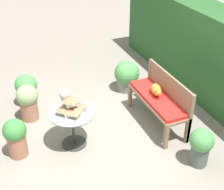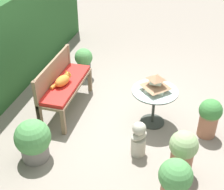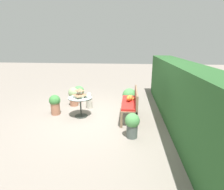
{
  "view_description": "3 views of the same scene",
  "coord_description": "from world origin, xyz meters",
  "px_view_note": "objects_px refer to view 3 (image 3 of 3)",
  "views": [
    {
      "loc": [
        3.58,
        -1.4,
        3.2
      ],
      "look_at": [
        -0.18,
        0.16,
        0.65
      ],
      "focal_mm": 50.0,
      "sensor_mm": 36.0,
      "label": 1
    },
    {
      "loc": [
        -3.96,
        -0.9,
        3.11
      ],
      "look_at": [
        -0.12,
        0.13,
        0.45
      ],
      "focal_mm": 50.0,
      "sensor_mm": 36.0,
      "label": 2
    },
    {
      "loc": [
        4.71,
        0.89,
        2.09
      ],
      "look_at": [
        -0.17,
        0.41,
        0.66
      ],
      "focal_mm": 28.0,
      "sensor_mm": 36.0,
      "label": 3
    }
  ],
  "objects_px": {
    "patio_table": "(80,101)",
    "potted_plant_patio_mid": "(79,93)",
    "pagoda_birdhouse": "(80,94)",
    "potted_plant_bench_left": "(55,104)",
    "cat": "(130,98)",
    "garden_bust": "(89,100)",
    "garden_bench": "(129,104)",
    "potted_plant_hedge_corner": "(129,97)",
    "potted_plant_table_far": "(74,96)",
    "potted_plant_path_edge": "(132,124)"
  },
  "relations": [
    {
      "from": "potted_plant_hedge_corner",
      "to": "potted_plant_path_edge",
      "type": "relative_size",
      "value": 1.02
    },
    {
      "from": "garden_bust",
      "to": "garden_bench",
      "type": "bearing_deg",
      "value": 98.74
    },
    {
      "from": "cat",
      "to": "garden_bust",
      "type": "xyz_separation_m",
      "value": [
        -0.67,
        -1.35,
        -0.33
      ]
    },
    {
      "from": "cat",
      "to": "potted_plant_bench_left",
      "type": "height_order",
      "value": "cat"
    },
    {
      "from": "cat",
      "to": "potted_plant_patio_mid",
      "type": "xyz_separation_m",
      "value": [
        -1.32,
        -1.89,
        -0.27
      ]
    },
    {
      "from": "cat",
      "to": "potted_plant_hedge_corner",
      "type": "bearing_deg",
      "value": -163.94
    },
    {
      "from": "garden_bust",
      "to": "potted_plant_patio_mid",
      "type": "distance_m",
      "value": 0.85
    },
    {
      "from": "cat",
      "to": "potted_plant_path_edge",
      "type": "relative_size",
      "value": 0.64
    },
    {
      "from": "patio_table",
      "to": "pagoda_birdhouse",
      "type": "distance_m",
      "value": 0.24
    },
    {
      "from": "potted_plant_patio_mid",
      "to": "cat",
      "type": "bearing_deg",
      "value": 55.1
    },
    {
      "from": "potted_plant_table_far",
      "to": "potted_plant_hedge_corner",
      "type": "bearing_deg",
      "value": 97.23
    },
    {
      "from": "cat",
      "to": "pagoda_birdhouse",
      "type": "distance_m",
      "value": 1.45
    },
    {
      "from": "cat",
      "to": "potted_plant_hedge_corner",
      "type": "relative_size",
      "value": 0.62
    },
    {
      "from": "garden_bench",
      "to": "potted_plant_table_far",
      "type": "distance_m",
      "value": 2.15
    },
    {
      "from": "cat",
      "to": "potted_plant_bench_left",
      "type": "distance_m",
      "value": 2.28
    },
    {
      "from": "potted_plant_bench_left",
      "to": "cat",
      "type": "bearing_deg",
      "value": 89.71
    },
    {
      "from": "pagoda_birdhouse",
      "to": "garden_bust",
      "type": "relative_size",
      "value": 0.67
    },
    {
      "from": "pagoda_birdhouse",
      "to": "potted_plant_hedge_corner",
      "type": "distance_m",
      "value": 1.9
    },
    {
      "from": "garden_bust",
      "to": "potted_plant_hedge_corner",
      "type": "bearing_deg",
      "value": 145.72
    },
    {
      "from": "pagoda_birdhouse",
      "to": "potted_plant_bench_left",
      "type": "relative_size",
      "value": 0.58
    },
    {
      "from": "potted_plant_table_far",
      "to": "garden_bench",
      "type": "bearing_deg",
      "value": 64.18
    },
    {
      "from": "garden_bench",
      "to": "potted_plant_hedge_corner",
      "type": "xyz_separation_m",
      "value": [
        -1.18,
        0.01,
        -0.13
      ]
    },
    {
      "from": "garden_bench",
      "to": "potted_plant_path_edge",
      "type": "height_order",
      "value": "potted_plant_path_edge"
    },
    {
      "from": "garden_bench",
      "to": "patio_table",
      "type": "distance_m",
      "value": 1.43
    },
    {
      "from": "garden_bust",
      "to": "potted_plant_patio_mid",
      "type": "height_order",
      "value": "potted_plant_patio_mid"
    },
    {
      "from": "garden_bench",
      "to": "pagoda_birdhouse",
      "type": "relative_size",
      "value": 3.62
    },
    {
      "from": "potted_plant_patio_mid",
      "to": "potted_plant_bench_left",
      "type": "height_order",
      "value": "potted_plant_bench_left"
    },
    {
      "from": "potted_plant_path_edge",
      "to": "garden_bust",
      "type": "bearing_deg",
      "value": -142.18
    },
    {
      "from": "patio_table",
      "to": "potted_plant_patio_mid",
      "type": "distance_m",
      "value": 1.47
    },
    {
      "from": "patio_table",
      "to": "garden_bust",
      "type": "distance_m",
      "value": 0.78
    },
    {
      "from": "potted_plant_path_edge",
      "to": "cat",
      "type": "bearing_deg",
      "value": -176.64
    },
    {
      "from": "cat",
      "to": "garden_bust",
      "type": "height_order",
      "value": "cat"
    },
    {
      "from": "potted_plant_table_far",
      "to": "patio_table",
      "type": "bearing_deg",
      "value": 28.46
    },
    {
      "from": "potted_plant_path_edge",
      "to": "potted_plant_table_far",
      "type": "xyz_separation_m",
      "value": [
        -2.01,
        -2.01,
        0.03
      ]
    },
    {
      "from": "potted_plant_hedge_corner",
      "to": "potted_plant_patio_mid",
      "type": "bearing_deg",
      "value": -96.58
    },
    {
      "from": "garden_bench",
      "to": "potted_plant_table_far",
      "type": "relative_size",
      "value": 2.02
    },
    {
      "from": "potted_plant_hedge_corner",
      "to": "patio_table",
      "type": "bearing_deg",
      "value": -50.68
    },
    {
      "from": "garden_bench",
      "to": "potted_plant_patio_mid",
      "type": "distance_m",
      "value": 2.35
    },
    {
      "from": "garden_bust",
      "to": "potted_plant_path_edge",
      "type": "relative_size",
      "value": 0.92
    },
    {
      "from": "pagoda_birdhouse",
      "to": "potted_plant_patio_mid",
      "type": "relative_size",
      "value": 0.6
    },
    {
      "from": "garden_bust",
      "to": "potted_plant_patio_mid",
      "type": "xyz_separation_m",
      "value": [
        -0.65,
        -0.54,
        0.06
      ]
    },
    {
      "from": "pagoda_birdhouse",
      "to": "potted_plant_table_far",
      "type": "height_order",
      "value": "pagoda_birdhouse"
    },
    {
      "from": "cat",
      "to": "potted_plant_patio_mid",
      "type": "relative_size",
      "value": 0.63
    },
    {
      "from": "potted_plant_bench_left",
      "to": "potted_plant_hedge_corner",
      "type": "bearing_deg",
      "value": 115.8
    },
    {
      "from": "garden_bench",
      "to": "potted_plant_table_far",
      "type": "xyz_separation_m",
      "value": [
        -0.93,
        -1.93,
        -0.08
      ]
    },
    {
      "from": "potted_plant_hedge_corner",
      "to": "pagoda_birdhouse",
      "type": "bearing_deg",
      "value": -50.68
    },
    {
      "from": "garden_bench",
      "to": "cat",
      "type": "height_order",
      "value": "cat"
    },
    {
      "from": "garden_bust",
      "to": "potted_plant_bench_left",
      "type": "distance_m",
      "value": 1.13
    },
    {
      "from": "patio_table",
      "to": "garden_bench",
      "type": "bearing_deg",
      "value": 89.77
    },
    {
      "from": "pagoda_birdhouse",
      "to": "potted_plant_bench_left",
      "type": "xyz_separation_m",
      "value": [
        -0.08,
        -0.82,
        -0.37
      ]
    }
  ]
}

